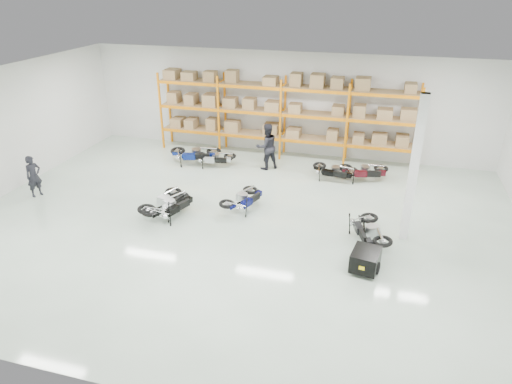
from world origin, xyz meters
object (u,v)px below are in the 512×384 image
(moto_back_d, at_px, (364,168))
(person_back, at_px, (267,147))
(moto_back_c, at_px, (334,168))
(person_left, at_px, (34,176))
(moto_back_a, at_px, (195,151))
(moto_touring_right, at_px, (369,227))
(moto_back_b, at_px, (214,155))
(moto_black_far_left, at_px, (170,203))
(trailer, at_px, (365,260))
(moto_blue_centre, at_px, (244,196))
(moto_silver_left, at_px, (165,199))

(moto_back_d, height_order, person_back, person_back)
(person_back, bearing_deg, moto_back_c, 132.44)
(moto_back_d, relative_size, person_left, 1.09)
(moto_back_a, bearing_deg, moto_back_d, -101.77)
(moto_touring_right, xyz_separation_m, moto_back_a, (-7.54, 4.59, 0.06))
(person_left, bearing_deg, moto_back_b, -28.17)
(moto_black_far_left, height_order, trailer, moto_black_far_left)
(trailer, relative_size, moto_back_d, 0.91)
(moto_back_d, bearing_deg, person_back, 74.59)
(moto_touring_right, xyz_separation_m, moto_back_c, (-1.57, 4.45, -0.03))
(moto_blue_centre, relative_size, moto_touring_right, 0.96)
(moto_silver_left, height_order, person_back, person_back)
(moto_blue_centre, height_order, moto_back_a, moto_back_a)
(moto_back_a, bearing_deg, person_back, -97.66)
(moto_blue_centre, xyz_separation_m, moto_black_far_left, (-2.19, -1.20, 0.03))
(moto_blue_centre, relative_size, person_left, 1.05)
(moto_blue_centre, relative_size, moto_silver_left, 0.92)
(moto_back_a, distance_m, moto_back_b, 0.90)
(trailer, xyz_separation_m, person_back, (-4.44, 6.47, 0.60))
(moto_touring_right, height_order, moto_back_b, moto_touring_right)
(moto_black_far_left, distance_m, person_left, 5.48)
(moto_blue_centre, distance_m, person_left, 7.73)
(trailer, relative_size, moto_back_b, 0.99)
(moto_back_b, xyz_separation_m, person_back, (2.21, 0.33, 0.49))
(moto_blue_centre, height_order, moto_back_c, moto_blue_centre)
(moto_back_d, bearing_deg, moto_silver_left, 113.43)
(moto_black_far_left, bearing_deg, moto_back_c, -117.12)
(moto_back_d, bearing_deg, moto_back_a, 77.78)
(moto_black_far_left, height_order, moto_touring_right, moto_black_far_left)
(moto_black_far_left, bearing_deg, moto_silver_left, -14.33)
(moto_back_a, xyz_separation_m, person_back, (3.11, 0.28, 0.39))
(moto_silver_left, height_order, person_left, person_left)
(moto_back_c, distance_m, moto_back_d, 1.18)
(moto_back_c, distance_m, person_back, 2.93)
(moto_blue_centre, xyz_separation_m, moto_touring_right, (4.28, -1.06, 0.02))
(person_left, bearing_deg, moto_back_a, -22.54)
(moto_black_far_left, relative_size, moto_back_d, 1.01)
(moto_back_b, height_order, moto_back_d, moto_back_d)
(moto_blue_centre, distance_m, moto_touring_right, 4.40)
(moto_blue_centre, bearing_deg, moto_back_c, -109.00)
(moto_touring_right, relative_size, moto_back_a, 0.90)
(moto_black_far_left, distance_m, moto_touring_right, 6.47)
(person_left, bearing_deg, person_back, -35.79)
(moto_back_b, height_order, person_back, person_back)
(moto_silver_left, xyz_separation_m, person_back, (2.29, 4.84, 0.43))
(moto_silver_left, bearing_deg, person_left, 11.18)
(person_left, bearing_deg, moto_silver_left, -68.69)
(moto_touring_right, distance_m, person_back, 6.60)
(moto_back_a, relative_size, moto_back_d, 1.12)
(moto_blue_centre, height_order, person_back, person_back)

